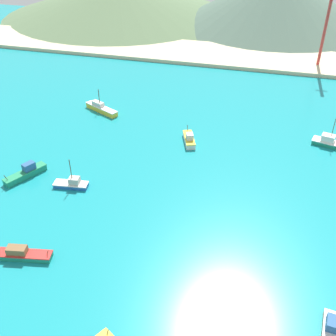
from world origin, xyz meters
name	(u,v)px	position (x,y,z in m)	size (l,w,h in m)	color
ground	(174,215)	(0.00, 30.00, -0.25)	(260.00, 280.00, 0.50)	teal
fishing_boat_3	(101,108)	(-29.63, 66.35, 0.95)	(10.72, 6.69, 6.34)	gold
fishing_boat_4	(331,142)	(29.85, 63.36, 0.92)	(9.38, 4.93, 7.15)	#198466
fishing_boat_6	(330,332)	(26.74, 10.83, 0.81)	(2.79, 7.60, 2.44)	brown
fishing_boat_7	(72,184)	(-22.15, 32.85, 0.78)	(7.23, 3.20, 6.68)	#1E5BA8
fishing_boat_8	(26,173)	(-33.05, 33.62, 0.97)	(6.20, 9.37, 2.94)	#198466
fishing_boat_9	(189,139)	(-2.83, 56.27, 0.94)	(4.53, 7.60, 2.84)	silver
fishing_boat_10	(23,254)	(-21.24, 12.88, 0.81)	(9.28, 3.77, 2.30)	#198466
beach_strip	(234,56)	(0.00, 119.15, 0.60)	(247.00, 24.37, 1.20)	beige
radio_tower	(328,14)	(28.57, 115.78, 17.76)	(3.48, 2.79, 34.83)	#B7332D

